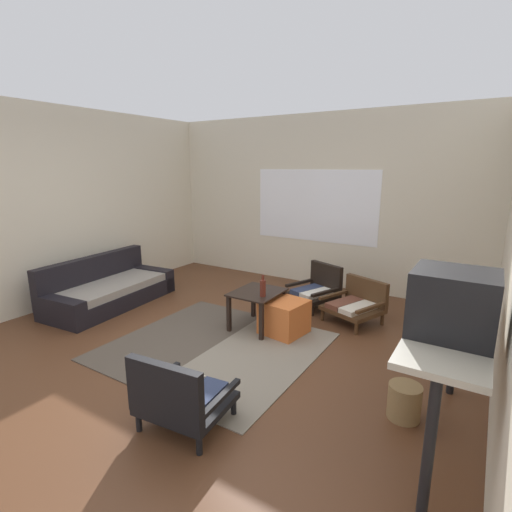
{
  "coord_description": "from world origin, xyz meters",
  "views": [
    {
      "loc": [
        2.45,
        -2.69,
        1.9
      ],
      "look_at": [
        0.03,
        1.17,
        0.83
      ],
      "focal_mm": 26.84,
      "sensor_mm": 36.0,
      "label": 1
    }
  ],
  "objects_px": {
    "coffee_table": "(257,299)",
    "clay_vase": "(459,293)",
    "armchair_by_window": "(317,288)",
    "glass_bottle": "(263,288)",
    "ottoman_orange": "(284,317)",
    "console_shelf": "(451,336)",
    "couch": "(108,290)",
    "crt_television": "(453,303)",
    "armchair_corner": "(356,303)",
    "wicker_basket": "(404,402)",
    "armchair_striped_foreground": "(180,397)"
  },
  "relations": [
    {
      "from": "wicker_basket",
      "to": "armchair_striped_foreground",
      "type": "bearing_deg",
      "value": -143.4
    },
    {
      "from": "coffee_table",
      "to": "console_shelf",
      "type": "distance_m",
      "value": 2.38
    },
    {
      "from": "coffee_table",
      "to": "wicker_basket",
      "type": "distance_m",
      "value": 2.04
    },
    {
      "from": "glass_bottle",
      "to": "wicker_basket",
      "type": "xyz_separation_m",
      "value": [
        1.71,
        -0.73,
        -0.42
      ]
    },
    {
      "from": "armchair_by_window",
      "to": "glass_bottle",
      "type": "xyz_separation_m",
      "value": [
        -0.16,
        -1.19,
        0.3
      ]
    },
    {
      "from": "couch",
      "to": "glass_bottle",
      "type": "xyz_separation_m",
      "value": [
        2.36,
        0.3,
        0.36
      ]
    },
    {
      "from": "coffee_table",
      "to": "wicker_basket",
      "type": "xyz_separation_m",
      "value": [
        1.85,
        -0.83,
        -0.23
      ]
    },
    {
      "from": "armchair_by_window",
      "to": "clay_vase",
      "type": "height_order",
      "value": "clay_vase"
    },
    {
      "from": "glass_bottle",
      "to": "crt_television",
      "type": "bearing_deg",
      "value": -29.09
    },
    {
      "from": "couch",
      "to": "armchair_by_window",
      "type": "xyz_separation_m",
      "value": [
        2.52,
        1.5,
        0.05
      ]
    },
    {
      "from": "armchair_by_window",
      "to": "couch",
      "type": "bearing_deg",
      "value": -149.26
    },
    {
      "from": "coffee_table",
      "to": "ottoman_orange",
      "type": "distance_m",
      "value": 0.39
    },
    {
      "from": "coffee_table",
      "to": "clay_vase",
      "type": "xyz_separation_m",
      "value": [
        2.12,
        -0.73,
        0.67
      ]
    },
    {
      "from": "couch",
      "to": "armchair_by_window",
      "type": "distance_m",
      "value": 2.93
    },
    {
      "from": "coffee_table",
      "to": "armchair_by_window",
      "type": "xyz_separation_m",
      "value": [
        0.31,
        1.09,
        -0.11
      ]
    },
    {
      "from": "ottoman_orange",
      "to": "crt_television",
      "type": "relative_size",
      "value": 0.98
    },
    {
      "from": "ottoman_orange",
      "to": "console_shelf",
      "type": "distance_m",
      "value": 2.14
    },
    {
      "from": "armchair_corner",
      "to": "glass_bottle",
      "type": "relative_size",
      "value": 3.14
    },
    {
      "from": "crt_television",
      "to": "wicker_basket",
      "type": "distance_m",
      "value": 1.07
    },
    {
      "from": "armchair_by_window",
      "to": "glass_bottle",
      "type": "height_order",
      "value": "glass_bottle"
    },
    {
      "from": "couch",
      "to": "armchair_striped_foreground",
      "type": "xyz_separation_m",
      "value": [
        2.7,
        -1.44,
        0.06
      ]
    },
    {
      "from": "armchair_striped_foreground",
      "to": "wicker_basket",
      "type": "distance_m",
      "value": 1.7
    },
    {
      "from": "console_shelf",
      "to": "wicker_basket",
      "type": "distance_m",
      "value": 0.74
    },
    {
      "from": "coffee_table",
      "to": "crt_television",
      "type": "distance_m",
      "value": 2.55
    },
    {
      "from": "wicker_basket",
      "to": "crt_television",
      "type": "bearing_deg",
      "value": -54.48
    },
    {
      "from": "coffee_table",
      "to": "clay_vase",
      "type": "relative_size",
      "value": 1.86
    },
    {
      "from": "console_shelf",
      "to": "crt_television",
      "type": "height_order",
      "value": "crt_television"
    },
    {
      "from": "armchair_corner",
      "to": "ottoman_orange",
      "type": "relative_size",
      "value": 1.72
    },
    {
      "from": "armchair_corner",
      "to": "couch",
      "type": "bearing_deg",
      "value": -158.48
    },
    {
      "from": "coffee_table",
      "to": "console_shelf",
      "type": "bearing_deg",
      "value": -24.86
    },
    {
      "from": "armchair_striped_foreground",
      "to": "coffee_table",
      "type": "bearing_deg",
      "value": 104.78
    },
    {
      "from": "armchair_by_window",
      "to": "console_shelf",
      "type": "distance_m",
      "value": 2.81
    },
    {
      "from": "console_shelf",
      "to": "clay_vase",
      "type": "height_order",
      "value": "clay_vase"
    },
    {
      "from": "coffee_table",
      "to": "couch",
      "type": "bearing_deg",
      "value": -169.47
    },
    {
      "from": "couch",
      "to": "console_shelf",
      "type": "relative_size",
      "value": 1.2
    },
    {
      "from": "coffee_table",
      "to": "armchair_by_window",
      "type": "height_order",
      "value": "armchair_by_window"
    },
    {
      "from": "coffee_table",
      "to": "glass_bottle",
      "type": "bearing_deg",
      "value": -36.92
    },
    {
      "from": "wicker_basket",
      "to": "couch",
      "type": "bearing_deg",
      "value": 174.07
    },
    {
      "from": "armchair_corner",
      "to": "ottoman_orange",
      "type": "distance_m",
      "value": 0.99
    },
    {
      "from": "crt_television",
      "to": "glass_bottle",
      "type": "distance_m",
      "value": 2.33
    },
    {
      "from": "console_shelf",
      "to": "wicker_basket",
      "type": "bearing_deg",
      "value": 150.92
    },
    {
      "from": "armchair_by_window",
      "to": "ottoman_orange",
      "type": "distance_m",
      "value": 1.05
    },
    {
      "from": "ottoman_orange",
      "to": "crt_television",
      "type": "bearing_deg",
      "value": -35.09
    },
    {
      "from": "couch",
      "to": "wicker_basket",
      "type": "distance_m",
      "value": 4.09
    },
    {
      "from": "armchair_corner",
      "to": "crt_television",
      "type": "height_order",
      "value": "crt_television"
    },
    {
      "from": "ottoman_orange",
      "to": "glass_bottle",
      "type": "distance_m",
      "value": 0.44
    },
    {
      "from": "wicker_basket",
      "to": "armchair_by_window",
      "type": "bearing_deg",
      "value": 128.83
    },
    {
      "from": "ottoman_orange",
      "to": "glass_bottle",
      "type": "xyz_separation_m",
      "value": [
        -0.2,
        -0.15,
        0.36
      ]
    },
    {
      "from": "couch",
      "to": "clay_vase",
      "type": "bearing_deg",
      "value": -4.18
    },
    {
      "from": "armchair_by_window",
      "to": "clay_vase",
      "type": "distance_m",
      "value": 2.68
    }
  ]
}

